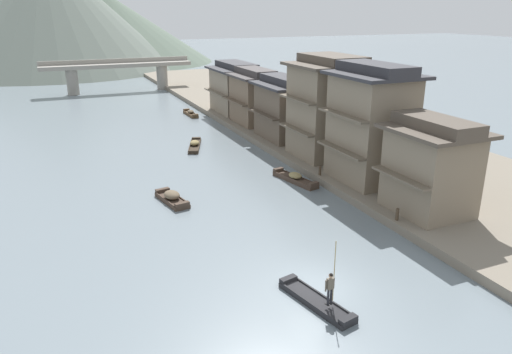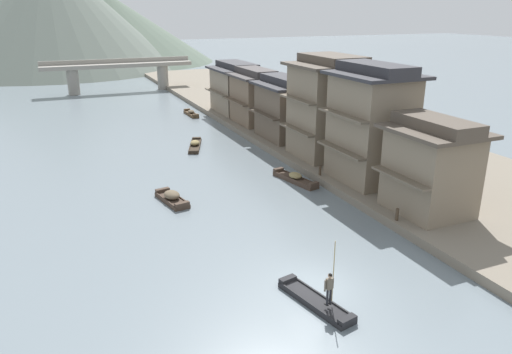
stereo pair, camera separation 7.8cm
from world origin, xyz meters
name	(u,v)px [view 1 (the left image)]	position (x,y,z in m)	size (l,w,h in m)	color
ground_plane	(318,285)	(0.00, 0.00, 0.00)	(400.00, 400.00, 0.00)	slate
riverbank_right	(310,124)	(16.43, 30.00, 0.29)	(18.00, 110.00, 0.58)	slate
boat_foreground_poled	(316,301)	(-0.93, -1.40, 0.15)	(1.91, 4.49, 0.43)	#232326
boatman_person	(330,285)	(-0.73, -2.21, 1.44)	(0.55, 0.31, 3.04)	black
boat_moored_nearest	(295,179)	(6.03, 13.89, 0.27)	(1.92, 4.73, 0.77)	#423328
boat_moored_second	(191,113)	(5.51, 41.62, 0.26)	(0.95, 4.08, 0.71)	brown
boat_moored_third	(195,145)	(1.66, 26.89, 0.22)	(2.72, 5.19, 0.68)	#33281E
boat_moored_far	(172,198)	(-3.97, 13.58, 0.32)	(1.78, 3.74, 0.83)	#423328
house_waterfront_nearest	(431,167)	(10.46, 4.19, 3.59)	(5.21, 5.71, 6.14)	#7F705B
house_waterfront_second	(371,124)	(10.64, 10.87, 4.88)	(5.58, 6.46, 8.74)	#7F705B
house_waterfront_tall	(330,107)	(11.34, 17.79, 4.88)	(6.98, 6.22, 8.74)	#7F705B
house_waterfront_narrow	(285,108)	(10.48, 24.78, 3.58)	(5.27, 6.91, 6.14)	brown
house_waterfront_far	(255,96)	(10.49, 32.26, 3.58)	(5.27, 6.69, 6.14)	#75604C
house_waterfront_end	(236,88)	(10.88, 39.09, 3.57)	(6.06, 7.78, 6.14)	gray
mooring_post_dock_near	(397,214)	(7.78, 3.74, 0.97)	(0.20, 0.20, 0.78)	#473828
mooring_post_dock_mid	(320,171)	(7.78, 13.07, 0.95)	(0.20, 0.20, 0.75)	#473828
stone_bridge	(118,71)	(0.00, 64.44, 3.41)	(23.90, 2.40, 5.27)	gray
hill_far_west	(49,10)	(-8.23, 103.58, 12.79)	(54.30, 54.30, 25.57)	slate
hill_far_east	(107,28)	(4.89, 113.22, 8.48)	(52.02, 52.02, 16.95)	#5B6B5B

